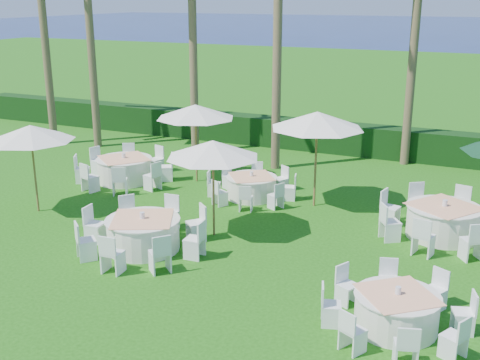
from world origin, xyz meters
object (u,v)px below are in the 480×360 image
object	(u,v)px
banquet_table_b	(143,233)
banquet_table_f	(443,220)
umbrella_b	(213,149)
umbrella_c	(195,111)
banquet_table_d	(125,169)
banquet_table_e	(252,186)
banquet_table_c	(396,310)
umbrella_d	(317,120)
umbrella_a	(31,133)

from	to	relation	value
banquet_table_b	banquet_table_f	xyz separation A→B (m)	(6.81, 3.99, 0.02)
umbrella_b	umbrella_c	bearing A→B (deg)	123.49
banquet_table_d	banquet_table_f	size ratio (longest dim) A/B	0.96
banquet_table_b	banquet_table_e	distance (m)	4.93
banquet_table_c	umbrella_d	bearing A→B (deg)	120.16
banquet_table_b	umbrella_c	distance (m)	6.24
banquet_table_f	umbrella_a	distance (m)	11.76
banquet_table_b	banquet_table_e	size ratio (longest dim) A/B	1.18
banquet_table_b	umbrella_c	bearing A→B (deg)	104.93
banquet_table_f	umbrella_c	world-z (taller)	umbrella_c
banquet_table_c	umbrella_a	xyz separation A→B (m)	(-10.95, 2.31, 2.00)
banquet_table_b	banquet_table_d	world-z (taller)	banquet_table_d
umbrella_a	umbrella_c	distance (m)	5.45
banquet_table_c	banquet_table_d	distance (m)	11.87
banquet_table_c	banquet_table_d	size ratio (longest dim) A/B	0.87
umbrella_c	umbrella_a	bearing A→B (deg)	-122.12
banquet_table_d	umbrella_a	distance (m)	4.11
banquet_table_f	banquet_table_c	bearing A→B (deg)	-93.07
banquet_table_b	umbrella_a	bearing A→B (deg)	166.10
banquet_table_f	umbrella_a	bearing A→B (deg)	-165.54
banquet_table_b	banquet_table_f	size ratio (longest dim) A/B	0.96
banquet_table_b	umbrella_b	bearing A→B (deg)	52.95
banquet_table_c	banquet_table_e	xyz separation A→B (m)	(-5.63, 6.06, -0.01)
banquet_table_c	banquet_table_e	distance (m)	8.27
banquet_table_b	banquet_table_f	distance (m)	7.90
banquet_table_b	umbrella_d	distance (m)	6.18
umbrella_a	banquet_table_e	bearing A→B (deg)	35.18
banquet_table_f	umbrella_d	xyz separation A→B (m)	(-3.86, 0.96, 2.21)
banquet_table_c	banquet_table_d	world-z (taller)	banquet_table_d
banquet_table_c	umbrella_c	bearing A→B (deg)	139.33
banquet_table_f	umbrella_a	xyz separation A→B (m)	(-11.23, -2.90, 1.93)
banquet_table_b	banquet_table_c	xyz separation A→B (m)	(6.54, -1.22, -0.05)
banquet_table_d	umbrella_c	world-z (taller)	umbrella_c
banquet_table_f	umbrella_d	bearing A→B (deg)	166.06
umbrella_c	banquet_table_b	bearing A→B (deg)	-75.07
banquet_table_b	umbrella_b	size ratio (longest dim) A/B	1.27
umbrella_d	banquet_table_f	bearing A→B (deg)	-13.94
banquet_table_d	umbrella_a	size ratio (longest dim) A/B	1.26
banquet_table_e	umbrella_b	world-z (taller)	umbrella_b
banquet_table_b	umbrella_b	distance (m)	2.78
banquet_table_d	umbrella_a	bearing A→B (deg)	-100.10
banquet_table_d	umbrella_c	xyz separation A→B (m)	(2.26, 1.04, 2.00)
banquet_table_b	banquet_table_e	world-z (taller)	banquet_table_b
banquet_table_f	umbrella_a	world-z (taller)	umbrella_a
banquet_table_b	banquet_table_d	distance (m)	6.00
umbrella_b	banquet_table_f	bearing A→B (deg)	23.14
banquet_table_c	umbrella_b	world-z (taller)	umbrella_b
umbrella_c	umbrella_d	bearing A→B (deg)	-9.60
banquet_table_d	umbrella_b	bearing A→B (deg)	-31.64
banquet_table_b	umbrella_a	distance (m)	4.95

